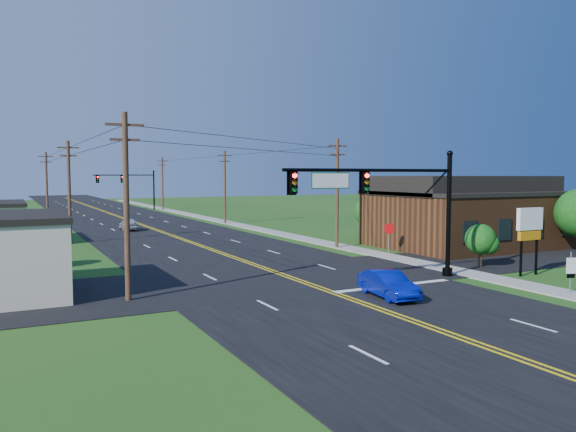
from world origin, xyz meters
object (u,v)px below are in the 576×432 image
blue_car (388,285)px  route_sign (571,270)px  signal_mast_main (388,198)px  signal_mast_far (128,184)px  stop_sign (389,232)px

blue_car → route_sign: size_ratio=1.85×
signal_mast_main → route_sign: 9.92m
signal_mast_main → blue_car: signal_mast_main is taller
signal_mast_far → stop_sign: (6.87, -63.02, -2.81)m
blue_car → stop_sign: size_ratio=1.65×
signal_mast_main → route_sign: (6.50, -6.63, -3.49)m
signal_mast_main → route_sign: signal_mast_main is taller
signal_mast_far → signal_mast_main: bearing=-90.1°
blue_car → signal_mast_main: bearing=60.4°
signal_mast_main → stop_sign: bearing=52.2°
signal_mast_main → signal_mast_far: size_ratio=1.03×
stop_sign → signal_mast_main: bearing=-106.1°
route_sign → stop_sign: (0.47, 15.61, 0.48)m
stop_sign → blue_car: bearing=-105.7°
route_sign → stop_sign: bearing=106.2°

